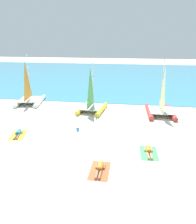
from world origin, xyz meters
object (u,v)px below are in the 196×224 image
at_px(towel_right, 149,153).
at_px(sunbather_right, 149,151).
at_px(sailboat_white, 30,97).
at_px(sailboat_yellow, 92,104).
at_px(sunbather_left, 18,133).
at_px(sunbather_middle, 100,168).
at_px(sailboat_red, 161,107).
at_px(towel_middle, 100,171).
at_px(beach_ball, 78,129).
at_px(towel_left, 18,135).

xyz_separation_m(towel_right, sunbather_right, (-0.00, 0.07, 0.13)).
distance_m(sailboat_white, sunbather_right, 15.66).
bearing_deg(sailboat_yellow, sunbather_left, -119.38).
xyz_separation_m(sailboat_white, sunbather_middle, (9.74, -11.69, -0.67)).
xyz_separation_m(sailboat_red, sunbather_right, (-1.60, -7.64, -0.65)).
distance_m(sailboat_white, sunbather_middle, 15.23).
bearing_deg(sailboat_red, towel_right, -103.84).
bearing_deg(sunbather_middle, sailboat_red, 66.17).
bearing_deg(towel_middle, sunbather_middle, 89.95).
bearing_deg(sunbather_left, towel_right, -22.64).
bearing_deg(sunbather_left, beach_ball, 3.60).
bearing_deg(beach_ball, sailboat_white, 137.52).
relative_size(sailboat_red, towel_right, 2.75).
relative_size(towel_left, towel_middle, 1.00).
xyz_separation_m(towel_left, beach_ball, (4.32, 1.52, 0.13)).
distance_m(sailboat_red, towel_right, 7.91).
xyz_separation_m(sailboat_yellow, towel_left, (-4.56, -6.54, -0.73)).
relative_size(sailboat_white, sunbather_left, 3.46).
xyz_separation_m(towel_left, towel_right, (9.71, -1.24, 0.00)).
relative_size(sailboat_red, sunbather_middle, 3.35).
height_order(sailboat_white, sunbather_left, sailboat_white).
distance_m(sunbather_left, towel_right, 9.82).
height_order(sunbather_left, towel_middle, sunbather_left).
relative_size(towel_middle, beach_ball, 6.78).
bearing_deg(sunbather_left, sunbather_middle, -42.88).
xyz_separation_m(sunbather_middle, towel_right, (2.85, 2.33, -0.13)).
height_order(towel_middle, sunbather_middle, sunbather_middle).
relative_size(sailboat_yellow, sailboat_white, 0.93).
bearing_deg(sailboat_white, towel_middle, -59.18).
bearing_deg(sailboat_white, sunbather_right, -45.24).
bearing_deg(sunbather_right, sunbather_middle, -142.41).
distance_m(sailboat_yellow, towel_right, 9.36).
height_order(sailboat_red, sailboat_white, sailboat_white).
bearing_deg(towel_middle, sailboat_yellow, 102.74).
height_order(sunbather_middle, beach_ball, sunbather_middle).
bearing_deg(sunbather_right, sailboat_white, 141.06).
relative_size(sunbather_middle, sunbather_right, 1.00).
xyz_separation_m(sunbather_left, sunbather_right, (9.72, -1.24, 0.00)).
distance_m(sunbather_left, towel_middle, 7.81).
height_order(towel_middle, sunbather_right, sunbather_right).
height_order(sailboat_yellow, sunbather_middle, sailboat_yellow).
relative_size(towel_left, towel_right, 1.00).
distance_m(sailboat_yellow, sunbather_middle, 10.39).
distance_m(sailboat_yellow, towel_left, 8.01).
bearing_deg(towel_right, beach_ball, 152.85).
height_order(towel_middle, towel_right, same).
height_order(towel_left, sunbather_right, sunbather_right).
bearing_deg(sunbather_right, towel_right, -90.00).
height_order(sailboat_red, sunbather_right, sailboat_red).
height_order(sailboat_yellow, towel_middle, sailboat_yellow).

